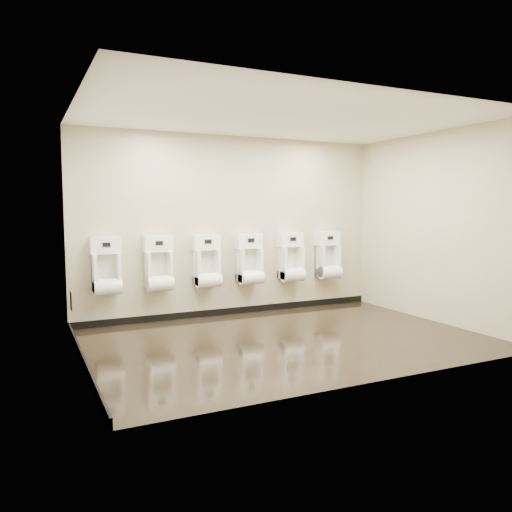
{
  "coord_description": "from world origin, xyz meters",
  "views": [
    {
      "loc": [
        -3.06,
        -5.5,
        1.68
      ],
      "look_at": [
        -0.18,
        0.55,
        1.04
      ],
      "focal_mm": 35.0,
      "sensor_mm": 36.0,
      "label": 1
    }
  ],
  "objects_px": {
    "access_panel": "(72,301)",
    "urinal_2": "(207,265)",
    "urinal_1": "(159,267)",
    "urinal_5": "(328,259)",
    "urinal_0": "(106,270)",
    "urinal_3": "(250,263)",
    "urinal_4": "(291,261)"
  },
  "relations": [
    {
      "from": "urinal_5",
      "to": "urinal_1",
      "type": "bearing_deg",
      "value": 180.0
    },
    {
      "from": "access_panel",
      "to": "urinal_5",
      "type": "bearing_deg",
      "value": 5.61
    },
    {
      "from": "urinal_2",
      "to": "urinal_4",
      "type": "relative_size",
      "value": 1.0
    },
    {
      "from": "access_panel",
      "to": "urinal_5",
      "type": "height_order",
      "value": "urinal_5"
    },
    {
      "from": "urinal_1",
      "to": "urinal_2",
      "type": "xyz_separation_m",
      "value": [
        0.74,
        0.0,
        0.0
      ]
    },
    {
      "from": "access_panel",
      "to": "urinal_4",
      "type": "relative_size",
      "value": 0.32
    },
    {
      "from": "urinal_3",
      "to": "urinal_4",
      "type": "distance_m",
      "value": 0.75
    },
    {
      "from": "access_panel",
      "to": "urinal_3",
      "type": "height_order",
      "value": "urinal_3"
    },
    {
      "from": "access_panel",
      "to": "urinal_2",
      "type": "xyz_separation_m",
      "value": [
        1.98,
        0.41,
        0.32
      ]
    },
    {
      "from": "urinal_4",
      "to": "urinal_5",
      "type": "xyz_separation_m",
      "value": [
        0.72,
        0.0,
        0.0
      ]
    },
    {
      "from": "urinal_4",
      "to": "urinal_5",
      "type": "relative_size",
      "value": 1.0
    },
    {
      "from": "access_panel",
      "to": "urinal_5",
      "type": "distance_m",
      "value": 4.2
    },
    {
      "from": "urinal_1",
      "to": "urinal_5",
      "type": "relative_size",
      "value": 1.0
    },
    {
      "from": "urinal_3",
      "to": "access_panel",
      "type": "bearing_deg",
      "value": -171.36
    },
    {
      "from": "urinal_4",
      "to": "urinal_5",
      "type": "distance_m",
      "value": 0.72
    },
    {
      "from": "urinal_0",
      "to": "urinal_2",
      "type": "xyz_separation_m",
      "value": [
        1.48,
        0.0,
        0.0
      ]
    },
    {
      "from": "urinal_3",
      "to": "urinal_5",
      "type": "xyz_separation_m",
      "value": [
        1.48,
        0.0,
        0.0
      ]
    },
    {
      "from": "urinal_1",
      "to": "urinal_2",
      "type": "distance_m",
      "value": 0.74
    },
    {
      "from": "urinal_2",
      "to": "urinal_5",
      "type": "height_order",
      "value": "same"
    },
    {
      "from": "urinal_3",
      "to": "urinal_4",
      "type": "height_order",
      "value": "same"
    },
    {
      "from": "access_panel",
      "to": "urinal_2",
      "type": "bearing_deg",
      "value": 11.68
    },
    {
      "from": "urinal_0",
      "to": "urinal_4",
      "type": "xyz_separation_m",
      "value": [
        2.95,
        0.0,
        0.0
      ]
    },
    {
      "from": "urinal_0",
      "to": "urinal_3",
      "type": "bearing_deg",
      "value": 0.0
    },
    {
      "from": "urinal_0",
      "to": "urinal_3",
      "type": "height_order",
      "value": "same"
    },
    {
      "from": "urinal_0",
      "to": "urinal_5",
      "type": "bearing_deg",
      "value": 0.0
    },
    {
      "from": "urinal_0",
      "to": "access_panel",
      "type": "bearing_deg",
      "value": -140.7
    },
    {
      "from": "urinal_0",
      "to": "urinal_3",
      "type": "xyz_separation_m",
      "value": [
        2.19,
        0.0,
        0.0
      ]
    },
    {
      "from": "urinal_5",
      "to": "urinal_2",
      "type": "bearing_deg",
      "value": 180.0
    },
    {
      "from": "urinal_1",
      "to": "urinal_4",
      "type": "relative_size",
      "value": 1.0
    },
    {
      "from": "urinal_1",
      "to": "urinal_3",
      "type": "distance_m",
      "value": 1.46
    },
    {
      "from": "urinal_3",
      "to": "urinal_4",
      "type": "bearing_deg",
      "value": 0.0
    },
    {
      "from": "urinal_1",
      "to": "urinal_2",
      "type": "relative_size",
      "value": 1.0
    }
  ]
}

